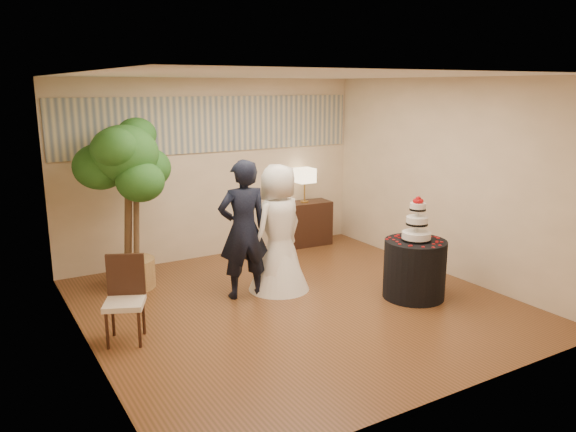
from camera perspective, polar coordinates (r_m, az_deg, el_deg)
floor at (r=7.15m, az=0.96°, el=-8.95°), size 5.00×5.00×0.00m
ceiling at (r=6.62m, az=1.06°, el=14.11°), size 5.00×5.00×0.00m
wall_back at (r=8.94m, az=-7.48°, el=4.74°), size 5.00×0.06×2.80m
wall_front at (r=4.86m, az=16.72°, el=-2.80°), size 5.00×0.06×2.80m
wall_left at (r=5.86m, az=-20.27°, el=-0.38°), size 0.06×5.00×2.80m
wall_right at (r=8.32m, az=15.85°, el=3.73°), size 0.06×5.00×2.80m
mural_border at (r=8.85m, az=-7.56°, el=9.22°), size 4.90×0.02×0.85m
groom at (r=7.15m, az=-4.56°, el=-1.39°), size 0.71×0.51×1.80m
bride at (r=7.41m, az=-0.95°, el=-1.23°), size 1.04×1.04×1.70m
cake_table at (r=7.43m, az=12.73°, el=-5.28°), size 1.01×1.01×0.76m
wedding_cake at (r=7.26m, az=12.99°, el=-0.27°), size 0.37×0.37×0.57m
console at (r=9.61m, az=1.67°, el=-0.78°), size 0.93×0.46×0.75m
table_lamp at (r=9.47m, az=1.69°, el=3.14°), size 0.29×0.29×0.58m
ficus_tree at (r=7.69m, az=-15.99°, el=1.18°), size 1.40×1.40×2.32m
side_chair at (r=6.25m, az=-16.29°, el=-8.27°), size 0.57×0.58×0.93m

